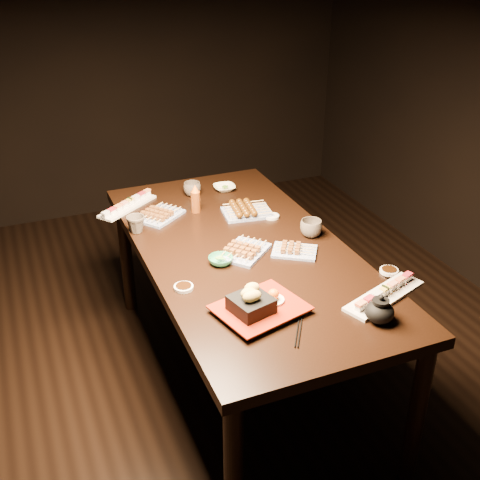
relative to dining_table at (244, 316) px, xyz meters
name	(u,v)px	position (x,y,z in m)	size (l,w,h in m)	color
ground	(207,420)	(-0.28, -0.22, -0.38)	(5.00, 5.00, 0.00)	black
dining_table	(244,316)	(0.00, 0.00, 0.00)	(0.90, 1.80, 0.75)	black
sushi_platter_near	(385,292)	(0.36, -0.58, 0.40)	(0.40, 0.11, 0.05)	white
sushi_platter_far	(127,204)	(-0.39, 0.64, 0.40)	(0.36, 0.10, 0.04)	white
yakitori_plate_center	(244,248)	(-0.02, -0.04, 0.40)	(0.23, 0.17, 0.06)	#828EB6
yakitori_plate_right	(295,248)	(0.20, -0.12, 0.40)	(0.20, 0.14, 0.05)	#828EB6
yakitori_plate_left	(160,212)	(-0.27, 0.47, 0.40)	(0.23, 0.16, 0.06)	#828EB6
tsukune_plate	(247,209)	(0.15, 0.33, 0.41)	(0.24, 0.18, 0.06)	#828EB6
edamame_bowl_green	(221,260)	(-0.15, -0.09, 0.39)	(0.11, 0.11, 0.03)	#349F65
edamame_bowl_cream	(224,188)	(0.16, 0.66, 0.39)	(0.12, 0.12, 0.03)	#FCF8CE
tempura_tray	(260,299)	(-0.14, -0.49, 0.43)	(0.32, 0.26, 0.12)	black
teacup_near_left	(250,303)	(-0.17, -0.47, 0.41)	(0.08, 0.08, 0.08)	#4F453C
teacup_mid_right	(311,228)	(0.34, 0.00, 0.42)	(0.10, 0.10, 0.08)	#4F453C
teacup_far_left	(136,224)	(-0.41, 0.35, 0.42)	(0.09, 0.09, 0.08)	#4F453C
teacup_far_right	(192,189)	(-0.03, 0.66, 0.41)	(0.09, 0.09, 0.07)	#4F453C
teapot	(380,309)	(0.25, -0.71, 0.43)	(0.13, 0.13, 0.11)	black
condiment_bottle	(195,198)	(-0.08, 0.46, 0.45)	(0.05, 0.05, 0.15)	#662E0D
sauce_dish_west	(184,287)	(-0.36, -0.22, 0.38)	(0.08, 0.08, 0.01)	white
sauce_dish_east	(272,216)	(0.25, 0.25, 0.38)	(0.08, 0.08, 0.01)	white
sauce_dish_se	(389,271)	(0.49, -0.43, 0.38)	(0.08, 0.08, 0.01)	white
sauce_dish_nw	(114,215)	(-0.48, 0.56, 0.38)	(0.07, 0.07, 0.01)	white
chopsticks_near	(299,331)	(-0.06, -0.66, 0.38)	(0.19, 0.02, 0.01)	black
chopsticks_se	(390,285)	(0.43, -0.52, 0.38)	(0.23, 0.02, 0.01)	black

